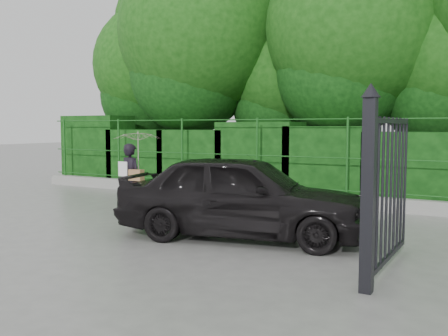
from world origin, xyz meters
The scene contains 8 objects.
ground centered at (0.00, 0.00, 0.00)m, with size 80.00×80.00×0.00m, color gray.
kerb centered at (0.00, 4.50, 0.15)m, with size 14.00×0.25×0.30m, color #9E9E99.
fence centered at (0.22, 4.50, 1.20)m, with size 14.13×0.06×1.80m.
hedge centered at (-0.01, 5.50, 0.98)m, with size 14.20×1.20×2.23m.
trees centered at (1.14, 7.74, 4.62)m, with size 17.10×6.15×8.08m.
gate centered at (4.60, -0.72, 1.19)m, with size 0.22×2.33×2.36m.
woman centered at (-1.07, 1.56, 1.19)m, with size 0.98×1.00×1.79m.
car centered at (2.06, 0.58, 0.72)m, with size 1.70×4.22×1.44m, color black.
Camera 1 is at (5.97, -6.79, 1.88)m, focal length 40.00 mm.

